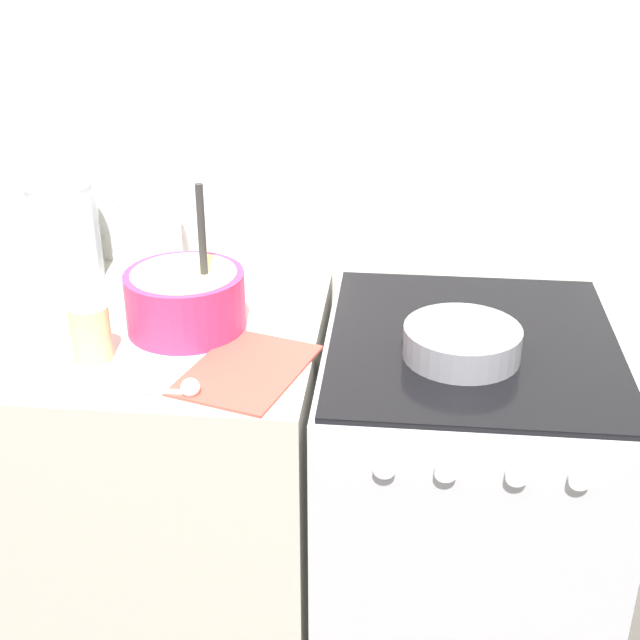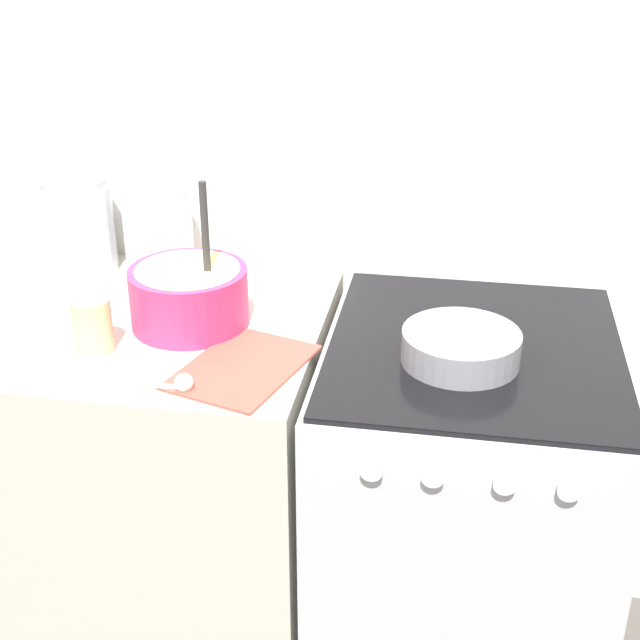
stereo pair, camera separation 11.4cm
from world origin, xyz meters
The scene contains 10 objects.
wall_back centered at (0.00, 0.71, 1.20)m, with size 4.48×0.05×2.40m.
countertop_cabinet centered at (-0.37, 0.34, 0.46)m, with size 0.74×0.68×0.92m.
stove centered at (0.32, 0.34, 0.46)m, with size 0.61×0.70×0.92m.
mixing_bowl centered at (-0.28, 0.34, 0.99)m, with size 0.25×0.25×0.32m.
baking_pan centered at (0.29, 0.27, 0.95)m, with size 0.23×0.23×0.07m.
storage_jar_left centered at (-0.62, 0.58, 1.01)m, with size 0.17×0.17×0.23m.
storage_jar_middle centered at (-0.42, 0.58, 1.01)m, with size 0.16×0.16×0.21m.
tin_can centered at (-0.43, 0.19, 0.97)m, with size 0.08×0.08×0.11m.
recipe_page centered at (-0.12, 0.17, 0.92)m, with size 0.27×0.33×0.01m.
measuring_spoon centered at (-0.22, 0.07, 0.93)m, with size 0.12×0.04×0.04m.
Camera 1 is at (0.17, -1.30, 1.76)m, focal length 50.00 mm.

